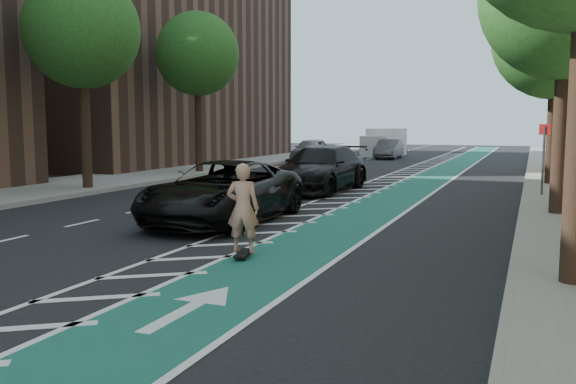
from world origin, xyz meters
The scene contains 21 objects.
ground centered at (0.00, 0.00, 0.00)m, with size 120.00×120.00×0.00m, color black.
bike_lane centered at (3.00, 10.00, 0.01)m, with size 2.00×90.00×0.01m, color #195749.
buffer_strip centered at (1.50, 10.00, 0.01)m, with size 1.40×90.00×0.01m, color silver.
sidewalk_left centered at (-9.50, 10.00, 0.07)m, with size 5.00×90.00×0.15m, color gray.
curb_right centered at (7.05, 10.00, 0.08)m, with size 0.12×90.00×0.16m, color gray.
curb_left centered at (-7.05, 10.00, 0.08)m, with size 0.12×90.00×0.16m, color gray.
building_left_far centered at (-17.50, 24.00, 9.00)m, with size 14.00×22.00×18.00m, color brown.
tree_l_c centered at (-7.90, 8.00, 5.77)m, with size 4.20×4.20×7.90m.
tree_r_d centered at (7.90, 16.00, 5.77)m, with size 4.20×4.20×7.90m.
tree_l_d centered at (-7.90, 16.00, 5.77)m, with size 4.20×4.20×7.90m.
sign_post centered at (7.60, 12.00, 1.35)m, with size 0.35×0.08×2.47m.
skateboard centered at (2.30, 0.40, 0.09)m, with size 0.40×0.82×0.11m.
skateboarder centered at (2.30, 0.40, 0.95)m, with size 0.61×0.40×1.68m, color tan.
suv_near centered at (0.00, 3.96, 0.78)m, with size 2.58×5.59×1.55m, color black.
suv_far centered at (0.00, 11.54, 0.83)m, with size 2.32×5.70×1.65m, color black.
car_silver centered at (-6.00, 27.15, 0.75)m, with size 1.78×4.43×1.51m, color #A09FA5.
car_grey centered at (-2.07, 32.31, 0.67)m, with size 1.41×4.05×1.33m, color #555459.
box_truck centered at (-3.17, 35.52, 0.94)m, with size 2.50×5.05×2.05m.
barrel_a centered at (-2.20, 7.25, 0.40)m, with size 0.62×0.62×0.85m.
barrel_b centered at (-1.80, 11.65, 0.39)m, with size 0.61×0.61×0.84m.
barrel_c centered at (-3.44, 18.00, 0.40)m, with size 0.62×0.62×0.85m.
Camera 1 is at (7.29, -9.72, 2.54)m, focal length 38.00 mm.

